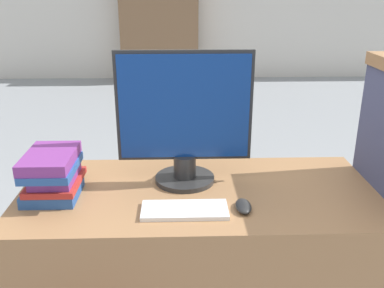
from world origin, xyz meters
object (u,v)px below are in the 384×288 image
(mouse, at_px, (243,206))
(far_chair, at_px, (197,119))
(monitor, at_px, (184,120))
(book_stack, at_px, (53,174))
(keyboard, at_px, (185,210))

(mouse, relative_size, far_chair, 0.12)
(monitor, relative_size, book_stack, 1.98)
(mouse, xyz_separation_m, far_chair, (-0.09, 1.91, -0.25))
(mouse, bearing_deg, far_chair, 92.56)
(keyboard, distance_m, book_stack, 0.53)
(monitor, bearing_deg, mouse, -50.41)
(monitor, bearing_deg, keyboard, -91.01)
(keyboard, bearing_deg, monitor, 88.99)
(mouse, relative_size, book_stack, 0.40)
(far_chair, bearing_deg, monitor, -88.06)
(book_stack, distance_m, far_chair, 1.91)
(keyboard, relative_size, mouse, 2.84)
(monitor, relative_size, mouse, 4.93)
(monitor, height_order, keyboard, monitor)
(keyboard, distance_m, far_chair, 1.94)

